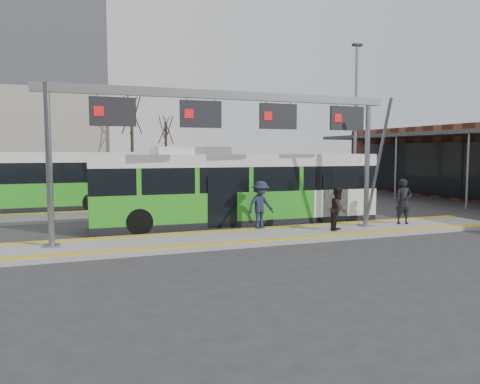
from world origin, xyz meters
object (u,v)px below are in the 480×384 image
object	(u,v)px
passenger_b	(338,209)
passenger_c	(261,205)
gantry	(232,121)
hero_bus	(236,189)
passenger_a	(404,201)

from	to	relation	value
passenger_b	passenger_c	size ratio (longest dim) A/B	0.89
gantry	passenger_c	bearing A→B (deg)	29.68
hero_bus	passenger_c	distance (m)	2.21
passenger_b	passenger_c	xyz separation A→B (m)	(-2.68, 1.37, 0.11)
passenger_a	passenger_c	world-z (taller)	passenger_a
passenger_b	hero_bus	bearing A→B (deg)	89.80
passenger_b	passenger_c	distance (m)	3.01
gantry	passenger_c	world-z (taller)	gantry
gantry	passenger_a	bearing A→B (deg)	-0.98
passenger_a	passenger_b	bearing A→B (deg)	-159.86
gantry	passenger_a	world-z (taller)	gantry
hero_bus	passenger_a	distance (m)	7.10
passenger_a	passenger_c	distance (m)	6.19
passenger_a	passenger_b	distance (m)	3.45
passenger_c	gantry	bearing A→B (deg)	-166.79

